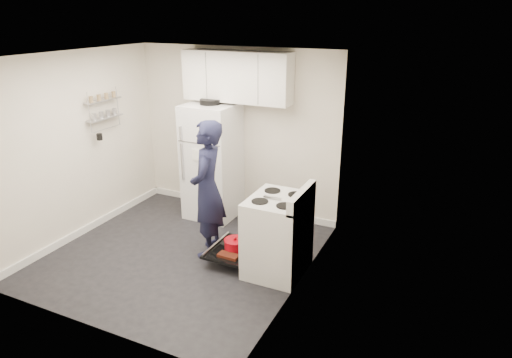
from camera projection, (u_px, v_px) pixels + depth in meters
The scene contains 7 objects.
room at pixel (176, 165), 5.54m from camera, with size 3.21×3.21×2.51m.
electric_range at pixel (277, 236), 5.39m from camera, with size 0.66×0.76×1.10m.
open_oven_door at pixel (234, 247), 5.71m from camera, with size 0.55×0.70×0.22m.
refrigerator at pixel (212, 161), 6.78m from camera, with size 0.72×0.74×1.79m.
upper_cabinets at pixel (237, 77), 6.37m from camera, with size 1.60×0.33×0.70m, color silver.
wall_shelf_rack at pixel (104, 109), 6.36m from camera, with size 0.14×0.60×0.61m.
person at pixel (207, 189), 5.67m from camera, with size 0.64×0.42×1.75m, color #161832.
Camera 1 is at (3.09, -4.31, 2.97)m, focal length 32.00 mm.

